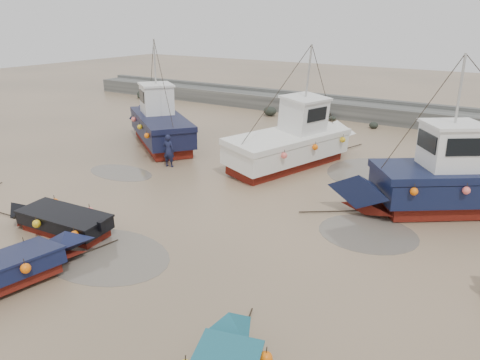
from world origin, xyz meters
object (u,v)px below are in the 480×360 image
Objects in this scene: cabin_boat_2 at (456,180)px; cabin_boat_1 at (295,141)px; dinghy_4 at (58,218)px; cabin_boat_0 at (159,122)px; person at (169,167)px.

cabin_boat_1 is at bearing 40.34° from cabin_boat_2.
dinghy_4 is 15.56m from cabin_boat_2.
dinghy_4 is 12.64m from cabin_boat_0.
dinghy_4 is 0.65× the size of cabin_boat_0.
cabin_boat_1 is at bearing -156.30° from person.
cabin_boat_2 reaches higher than dinghy_4.
cabin_boat_1 is at bearing -50.11° from cabin_boat_0.
cabin_boat_0 is at bearing 49.41° from cabin_boat_2.
cabin_boat_2 is at bearing -58.61° from cabin_boat_0.
cabin_boat_1 is (9.00, 0.62, -0.00)m from cabin_boat_0.
dinghy_4 is at bearing 90.17° from person.
person is at bearing 7.64° from dinghy_4.
dinghy_4 is 12.60m from cabin_boat_1.
cabin_boat_0 is 0.89× the size of cabin_boat_1.
dinghy_4 is 8.38m from person.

